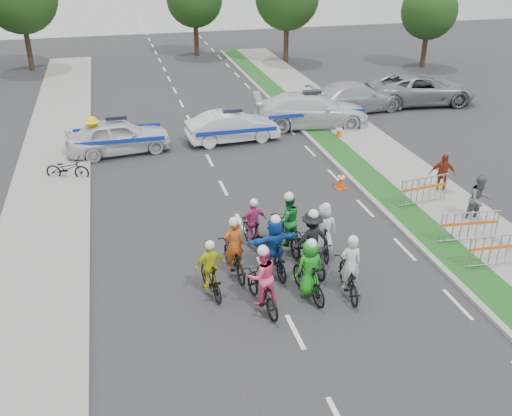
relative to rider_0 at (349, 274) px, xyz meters
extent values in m
plane|color=#28282B|center=(-1.93, -1.25, -0.62)|extent=(90.00, 90.00, 0.00)
cube|color=gray|center=(3.17, 3.75, -0.56)|extent=(0.20, 60.00, 0.12)
cube|color=#164717|center=(3.87, 3.75, -0.56)|extent=(1.20, 60.00, 0.11)
cube|color=gray|center=(5.67, 3.75, -0.55)|extent=(2.40, 60.00, 0.13)
cube|color=gray|center=(-8.43, 3.75, -0.55)|extent=(3.00, 60.00, 0.13)
imported|color=black|center=(0.00, 0.01, -0.14)|extent=(0.88, 1.90, 0.96)
imported|color=silver|center=(0.00, -0.04, 0.36)|extent=(0.63, 0.46, 1.60)
sphere|color=white|center=(0.00, -0.09, 1.11)|extent=(0.28, 0.28, 0.28)
imported|color=black|center=(-1.11, 0.13, -0.09)|extent=(0.79, 1.83, 1.06)
imported|color=#1B941B|center=(-1.11, 0.08, 0.36)|extent=(0.85, 0.63, 1.59)
sphere|color=white|center=(-1.11, 0.03, 1.10)|extent=(0.28, 0.28, 0.28)
imported|color=black|center=(-2.47, -0.02, -0.12)|extent=(0.97, 1.99, 1.00)
imported|color=#FF467F|center=(-2.47, -0.07, 0.40)|extent=(0.91, 0.76, 1.67)
sphere|color=white|center=(-2.47, -0.12, 1.19)|extent=(0.29, 0.29, 0.29)
imported|color=black|center=(-3.66, 0.94, -0.12)|extent=(0.72, 1.70, 0.99)
imported|color=#CED316|center=(-3.66, 0.89, 0.30)|extent=(0.91, 0.50, 1.48)
sphere|color=white|center=(-3.66, 0.84, 0.98)|extent=(0.26, 0.26, 0.26)
imported|color=black|center=(-0.61, 1.45, -0.10)|extent=(0.86, 2.03, 1.04)
imported|color=black|center=(-0.61, 1.40, 0.43)|extent=(1.17, 0.74, 1.73)
sphere|color=white|center=(-0.61, 1.35, 1.25)|extent=(0.30, 0.30, 0.30)
imported|color=black|center=(-1.69, 1.52, -0.06)|extent=(0.70, 1.89, 1.11)
imported|color=#1752B1|center=(-1.69, 1.47, 0.40)|extent=(1.59, 0.64, 1.67)
sphere|color=white|center=(-1.69, 1.42, 1.18)|extent=(0.29, 0.29, 0.29)
imported|color=black|center=(-2.83, 1.78, -0.13)|extent=(0.83, 1.91, 0.97)
imported|color=#C05218|center=(-2.83, 1.73, 0.37)|extent=(0.63, 0.44, 1.62)
sphere|color=white|center=(-2.83, 1.68, 1.13)|extent=(0.28, 0.28, 0.28)
imported|color=black|center=(0.05, 2.14, -0.10)|extent=(0.74, 1.78, 1.04)
imported|color=silver|center=(0.05, 2.09, 0.34)|extent=(0.82, 0.60, 1.55)
sphere|color=white|center=(0.05, 2.04, 1.06)|extent=(0.27, 0.27, 0.27)
imported|color=black|center=(-0.91, 2.76, -0.10)|extent=(0.85, 2.01, 1.03)
imported|color=#167A2C|center=(-0.91, 2.71, 0.42)|extent=(0.89, 0.72, 1.71)
sphere|color=white|center=(-0.91, 2.66, 1.23)|extent=(0.30, 0.30, 0.30)
imported|color=black|center=(-1.90, 3.15, -0.13)|extent=(0.75, 1.68, 0.98)
imported|color=#C8377F|center=(-1.90, 3.10, 0.30)|extent=(0.91, 0.51, 1.47)
sphere|color=white|center=(-1.90, 3.05, 0.97)|extent=(0.25, 0.25, 0.25)
imported|color=silver|center=(-5.66, 12.69, 0.16)|extent=(4.75, 2.38, 1.55)
imported|color=silver|center=(-0.43, 12.91, 0.09)|extent=(4.40, 1.80, 1.42)
imported|color=silver|center=(3.88, 14.11, 0.22)|extent=(6.06, 3.22, 1.67)
imported|color=#ADACB1|center=(7.13, 16.03, 0.16)|extent=(5.53, 2.68, 1.55)
imported|color=gray|center=(11.26, 16.42, 0.22)|extent=(6.29, 3.41, 1.67)
imported|color=#5A5B5F|center=(5.87, 2.80, 0.25)|extent=(0.86, 0.68, 1.74)
imported|color=maroon|center=(5.95, 5.25, 0.18)|extent=(1.01, 0.70, 1.60)
imported|color=yellow|center=(-6.69, 12.39, 0.30)|extent=(1.19, 0.69, 1.84)
cube|color=#F24C0C|center=(2.49, 6.63, -0.60)|extent=(0.40, 0.40, 0.03)
cone|color=#F24C0C|center=(2.49, 6.63, -0.27)|extent=(0.36, 0.36, 0.70)
cylinder|color=silver|center=(2.49, 6.63, -0.17)|extent=(0.29, 0.29, 0.08)
cube|color=#F24C0C|center=(4.57, 12.02, -0.60)|extent=(0.40, 0.40, 0.03)
cone|color=#F24C0C|center=(4.57, 12.02, -0.27)|extent=(0.36, 0.36, 0.70)
cylinder|color=silver|center=(4.57, 12.02, -0.17)|extent=(0.29, 0.29, 0.08)
imported|color=black|center=(-7.78, 10.18, -0.16)|extent=(1.84, 1.11, 0.92)
cylinder|color=#382619|center=(7.07, 28.75, 1.01)|extent=(0.36, 0.36, 3.25)
cylinder|color=#382619|center=(16.07, 24.75, 0.76)|extent=(0.36, 0.36, 2.75)
sphere|color=black|center=(16.07, 24.75, 3.23)|extent=(3.85, 3.85, 3.85)
cylinder|color=#382619|center=(-10.93, 30.75, 1.13)|extent=(0.36, 0.36, 3.50)
cylinder|color=#382619|center=(1.07, 32.75, 0.88)|extent=(0.36, 0.36, 3.00)
camera|label=1|loc=(-5.73, -12.06, 8.55)|focal=40.00mm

